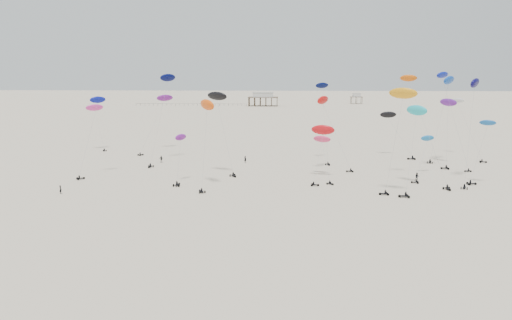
# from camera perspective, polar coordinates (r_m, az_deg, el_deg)

# --- Properties ---
(ground_plane) EXTENTS (900.00, 900.00, 0.00)m
(ground_plane) POSITION_cam_1_polar(r_m,az_deg,el_deg) (207.64, 1.78, 3.45)
(ground_plane) COLOR beige
(pavilion_main) EXTENTS (21.00, 13.00, 9.80)m
(pavilion_main) POSITION_cam_1_polar(r_m,az_deg,el_deg) (357.08, 0.81, 6.87)
(pavilion_main) COLOR brown
(pavilion_main) RESTS_ON ground
(pavilion_small) EXTENTS (9.00, 7.00, 8.00)m
(pavilion_small) POSITION_cam_1_polar(r_m,az_deg,el_deg) (390.58, 11.40, 6.84)
(pavilion_small) COLOR brown
(pavilion_small) RESTS_ON ground
(pier_fence) EXTENTS (80.20, 0.20, 1.50)m
(pier_fence) POSITION_cam_1_polar(r_m,az_deg,el_deg) (363.26, -7.46, 6.30)
(pier_fence) COLOR black
(pier_fence) RESTS_ON ground
(rig_0) EXTENTS (4.33, 12.08, 21.64)m
(rig_0) POSITION_cam_1_polar(r_m,az_deg,el_deg) (134.92, 7.71, 6.44)
(rig_0) COLOR black
(rig_0) RESTS_ON ground
(rig_1) EXTENTS (2.70, 8.16, 10.51)m
(rig_1) POSITION_cam_1_polar(r_m,az_deg,el_deg) (108.00, -8.78, 0.13)
(rig_1) COLOR black
(rig_1) RESTS_ON ground
(rig_2) EXTENTS (8.11, 13.73, 14.92)m
(rig_2) POSITION_cam_1_polar(r_m,az_deg,el_deg) (120.82, 18.65, 1.03)
(rig_2) COLOR black
(rig_2) RESTS_ON ground
(rig_3) EXTENTS (8.39, 16.81, 26.04)m
(rig_3) POSITION_cam_1_polar(r_m,az_deg,el_deg) (114.13, 18.54, 4.55)
(rig_3) COLOR black
(rig_3) RESTS_ON ground
(rig_4) EXTENTS (4.64, 13.90, 13.20)m
(rig_4) POSITION_cam_1_polar(r_m,az_deg,el_deg) (115.28, 7.71, 1.58)
(rig_4) COLOR black
(rig_4) RESTS_ON ground
(rig_5) EXTENTS (5.29, 9.76, 18.42)m
(rig_5) POSITION_cam_1_polar(r_m,az_deg,el_deg) (120.29, -18.21, 3.96)
(rig_5) COLOR black
(rig_5) RESTS_ON ground
(rig_6) EXTENTS (8.12, 7.26, 19.58)m
(rig_6) POSITION_cam_1_polar(r_m,az_deg,el_deg) (115.83, -4.18, 5.94)
(rig_6) COLOR black
(rig_6) RESTS_ON ground
(rig_7) EXTENTS (5.52, 16.85, 20.62)m
(rig_7) POSITION_cam_1_polar(r_m,az_deg,el_deg) (151.74, 22.95, 4.00)
(rig_7) COLOR black
(rig_7) RESTS_ON ground
(rig_8) EXTENTS (7.62, 7.42, 14.31)m
(rig_8) POSITION_cam_1_polar(r_m,az_deg,el_deg) (161.53, -17.89, 5.33)
(rig_8) COLOR black
(rig_8) RESTS_ON ground
(rig_9) EXTENTS (5.88, 12.08, 17.79)m
(rig_9) POSITION_cam_1_polar(r_m,az_deg,el_deg) (137.36, 21.06, 4.81)
(rig_9) COLOR black
(rig_9) RESTS_ON ground
(rig_10) EXTENTS (6.87, 4.50, 21.06)m
(rig_10) POSITION_cam_1_polar(r_m,az_deg,el_deg) (99.57, 16.19, 5.84)
(rig_10) COLOR black
(rig_10) RESTS_ON ground
(rig_11) EXTENTS (5.68, 3.12, 14.01)m
(rig_11) POSITION_cam_1_polar(r_m,az_deg,el_deg) (115.47, 24.27, 1.12)
(rig_11) COLOR black
(rig_11) RESTS_ON ground
(rig_12) EXTENTS (8.72, 10.14, 13.99)m
(rig_12) POSITION_cam_1_polar(r_m,az_deg,el_deg) (147.10, 15.51, 3.81)
(rig_12) COLOR black
(rig_12) RESTS_ON ground
(rig_13) EXTENTS (9.70, 6.93, 18.46)m
(rig_13) POSITION_cam_1_polar(r_m,az_deg,el_deg) (122.34, 8.06, 5.73)
(rig_13) COLOR black
(rig_13) RESTS_ON ground
(rig_14) EXTENTS (6.05, 11.89, 13.61)m
(rig_14) POSITION_cam_1_polar(r_m,az_deg,el_deg) (112.62, 7.55, 2.78)
(rig_14) COLOR black
(rig_14) RESTS_ON ground
(rig_15) EXTENTS (4.78, 10.73, 18.38)m
(rig_15) POSITION_cam_1_polar(r_m,az_deg,el_deg) (103.26, -5.69, 5.05)
(rig_15) COLOR black
(rig_15) RESTS_ON ground
(rig_16) EXTENTS (7.26, 13.45, 23.15)m
(rig_16) POSITION_cam_1_polar(r_m,az_deg,el_deg) (117.43, 23.56, 6.21)
(rig_16) COLOR black
(rig_16) RESTS_ON ground
(rig_17) EXTENTS (7.87, 15.14, 18.97)m
(rig_17) POSITION_cam_1_polar(r_m,az_deg,el_deg) (107.50, 17.66, 3.68)
(rig_17) COLOR black
(rig_17) RESTS_ON ground
(rig_18) EXTENTS (7.89, 17.88, 20.67)m
(rig_18) POSITION_cam_1_polar(r_m,az_deg,el_deg) (156.92, -10.68, 6.29)
(rig_18) COLOR black
(rig_18) RESTS_ON ground
(rig_19) EXTENTS (9.12, 8.04, 24.13)m
(rig_19) POSITION_cam_1_polar(r_m,az_deg,el_deg) (130.75, 20.97, 7.35)
(rig_19) COLOR black
(rig_19) RESTS_ON ground
(rig_20) EXTENTS (5.28, 16.36, 24.59)m
(rig_20) POSITION_cam_1_polar(r_m,az_deg,el_deg) (135.81, -10.42, 7.44)
(rig_20) COLOR black
(rig_20) RESTS_ON ground
(rig_21) EXTENTS (8.03, 6.77, 23.01)m
(rig_21) POSITION_cam_1_polar(r_m,az_deg,el_deg) (140.40, 20.87, 7.10)
(rig_21) COLOR black
(rig_21) RESTS_ON ground
(spectator_0) EXTENTS (0.87, 0.87, 2.01)m
(spectator_0) POSITION_cam_1_polar(r_m,az_deg,el_deg) (105.83, -21.41, -3.61)
(spectator_0) COLOR black
(spectator_0) RESTS_ON ground
(spectator_1) EXTENTS (1.15, 0.92, 2.04)m
(spectator_1) POSITION_cam_1_polar(r_m,az_deg,el_deg) (116.24, 17.90, -2.23)
(spectator_1) COLOR black
(spectator_1) RESTS_ON ground
(spectator_2) EXTENTS (1.26, 0.69, 2.12)m
(spectator_2) POSITION_cam_1_polar(r_m,az_deg,el_deg) (134.83, -10.77, -0.28)
(spectator_2) COLOR black
(spectator_2) RESTS_ON ground
(spectator_3) EXTENTS (0.93, 0.85, 2.10)m
(spectator_3) POSITION_cam_1_polar(r_m,az_deg,el_deg) (132.35, -1.24, -0.30)
(spectator_3) COLOR black
(spectator_3) RESTS_ON ground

